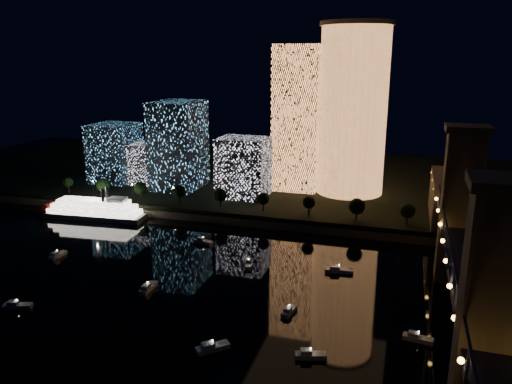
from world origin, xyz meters
TOP-DOWN VIEW (x-y plane):
  - ground at (0.00, 0.00)m, footprint 520.00×520.00m
  - far_bank at (0.00, 160.00)m, footprint 420.00×160.00m
  - seawall at (0.00, 82.00)m, footprint 420.00×6.00m
  - tower_cylindrical at (21.72, 130.95)m, footprint 34.00×34.00m
  - tower_rectangular at (-4.87, 131.66)m, footprint 22.23×22.23m
  - midrise_blocks at (-67.66, 115.24)m, footprint 98.33×31.36m
  - truss_bridge at (65.00, 3.72)m, footprint 13.00×266.00m
  - riverboat at (-85.63, 70.28)m, footprint 49.78×14.22m
  - motorboats at (-3.85, 18.31)m, footprint 129.43×72.49m
  - esplanade_trees at (-27.71, 88.00)m, footprint 165.58×6.79m
  - street_lamps at (-34.00, 94.00)m, footprint 132.70×0.70m

SIDE VIEW (x-z plane):
  - ground at x=0.00m, z-range 0.00..0.00m
  - motorboats at x=-3.85m, z-range -0.58..2.20m
  - seawall at x=0.00m, z-range 0.00..3.00m
  - far_bank at x=0.00m, z-range 0.00..5.00m
  - riverboat at x=-85.63m, z-range -3.60..11.19m
  - street_lamps at x=-34.00m, z-range 6.20..11.85m
  - esplanade_trees at x=-27.71m, z-range 6.02..14.91m
  - truss_bridge at x=65.00m, z-range -8.75..41.25m
  - midrise_blocks at x=-67.66m, z-range 0.33..44.01m
  - tower_rectangular at x=-4.87m, z-range 5.00..75.72m
  - tower_cylindrical at x=21.72m, z-range 5.13..85.79m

